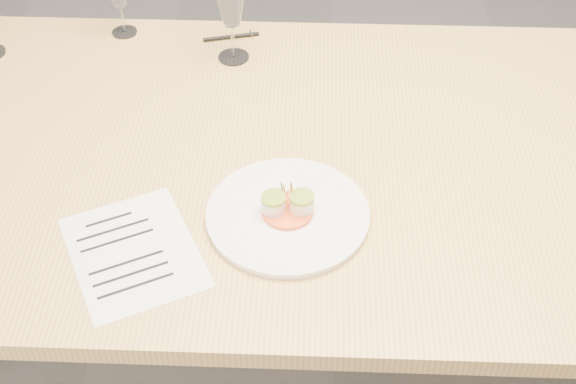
{
  "coord_description": "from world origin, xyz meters",
  "views": [
    {
      "loc": [
        -0.08,
        -1.25,
        1.84
      ],
      "look_at": [
        -0.12,
        -0.17,
        0.8
      ],
      "focal_mm": 50.0,
      "sensor_mm": 36.0,
      "label": 1
    }
  ],
  "objects_px": {
    "recipe_sheet": "(133,252)",
    "wine_glass_2": "(231,3)",
    "ballpoint_pen": "(231,37)",
    "dinner_plate": "(288,214)",
    "dining_table": "(346,178)"
  },
  "relations": [
    {
      "from": "dining_table",
      "to": "wine_glass_2",
      "type": "height_order",
      "value": "wine_glass_2"
    },
    {
      "from": "recipe_sheet",
      "to": "ballpoint_pen",
      "type": "height_order",
      "value": "ballpoint_pen"
    },
    {
      "from": "recipe_sheet",
      "to": "wine_glass_2",
      "type": "height_order",
      "value": "wine_glass_2"
    },
    {
      "from": "dining_table",
      "to": "recipe_sheet",
      "type": "bearing_deg",
      "value": -143.88
    },
    {
      "from": "ballpoint_pen",
      "to": "wine_glass_2",
      "type": "xyz_separation_m",
      "value": [
        0.01,
        -0.08,
        0.14
      ]
    },
    {
      "from": "dining_table",
      "to": "ballpoint_pen",
      "type": "relative_size",
      "value": 17.71
    },
    {
      "from": "dining_table",
      "to": "wine_glass_2",
      "type": "xyz_separation_m",
      "value": [
        -0.27,
        0.34,
        0.21
      ]
    },
    {
      "from": "dinner_plate",
      "to": "ballpoint_pen",
      "type": "xyz_separation_m",
      "value": [
        -0.16,
        0.61,
        -0.01
      ]
    },
    {
      "from": "dining_table",
      "to": "dinner_plate",
      "type": "relative_size",
      "value": 7.74
    },
    {
      "from": "wine_glass_2",
      "to": "dinner_plate",
      "type": "bearing_deg",
      "value": -74.22
    },
    {
      "from": "recipe_sheet",
      "to": "wine_glass_2",
      "type": "xyz_separation_m",
      "value": [
        0.13,
        0.63,
        0.15
      ]
    },
    {
      "from": "dinner_plate",
      "to": "recipe_sheet",
      "type": "bearing_deg",
      "value": -160.61
    },
    {
      "from": "recipe_sheet",
      "to": "ballpoint_pen",
      "type": "xyz_separation_m",
      "value": [
        0.12,
        0.71,
        0.0
      ]
    },
    {
      "from": "ballpoint_pen",
      "to": "wine_glass_2",
      "type": "bearing_deg",
      "value": -95.75
    },
    {
      "from": "dinner_plate",
      "to": "ballpoint_pen",
      "type": "bearing_deg",
      "value": 104.84
    }
  ]
}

